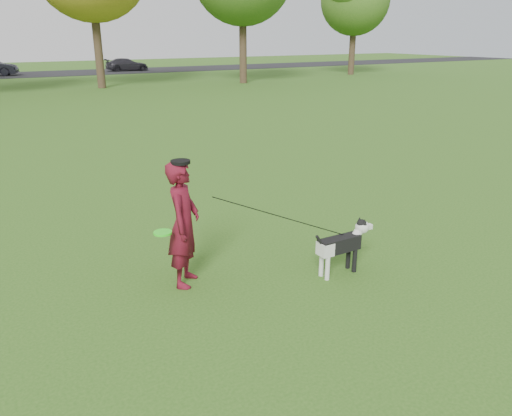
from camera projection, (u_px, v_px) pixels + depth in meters
ground at (290, 275)px, 6.86m from camera, size 120.00×120.00×0.00m
road at (9, 75)px, 39.49m from camera, size 120.00×7.00×0.02m
man at (184, 224)px, 6.40m from camera, size 0.69×0.73×1.67m
dog at (344, 242)px, 6.80m from camera, size 0.99×0.20×0.75m
car_right at (127, 65)px, 43.83m from camera, size 3.74×1.71×1.06m
man_held_items at (284, 218)px, 6.64m from camera, size 2.57×0.94×1.17m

